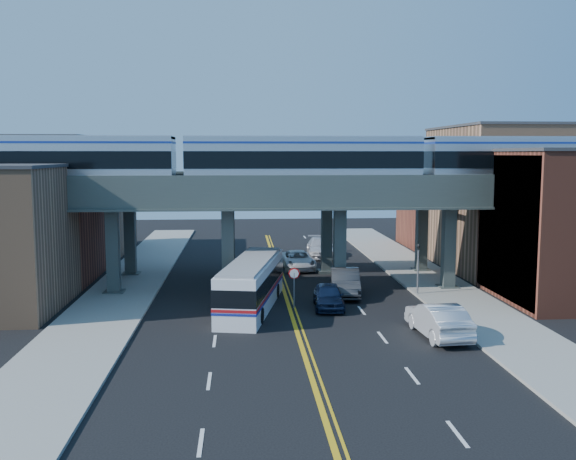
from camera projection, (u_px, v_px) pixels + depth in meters
The scene contains 20 objects.
ground at pixel (293, 320), 38.13m from camera, with size 120.00×120.00×0.00m, color black.
sidewalk_west at pixel (127, 287), 47.18m from camera, with size 5.00×70.00×0.16m, color gray.
sidewalk_east at pixel (433, 283), 48.87m from camera, with size 5.00×70.00×0.16m, color gray.
building_west_b at pixel (50, 208), 51.96m from camera, with size 8.00×14.00×11.00m, color brown.
building_west_c at pixel (88, 212), 65.01m from camera, with size 8.00×10.00×8.00m, color #9F7352.
building_east_a at pixel (564, 227), 42.86m from camera, with size 8.00×10.00×10.00m, color brown.
building_east_b at pixel (494, 199), 54.62m from camera, with size 8.00×14.00×12.00m, color #9F7352.
building_east_c at pixel (445, 205), 67.68m from camera, with size 8.00×10.00×9.00m, color brown.
mural_panel at pixel (506, 231), 42.60m from camera, with size 0.10×9.50×9.50m, color teal.
elevated_viaduct_near at pixel (284, 202), 45.29m from camera, with size 52.00×3.60×7.40m.
elevated_viaduct_far at pixel (278, 195), 52.22m from camera, with size 52.00×3.60×7.40m.
transit_train at pixel (303, 160), 45.04m from camera, with size 50.79×3.19×3.72m.
stop_sign at pixel (294, 281), 40.91m from camera, with size 0.76×0.09×2.63m.
traffic_signal at pixel (418, 263), 44.48m from camera, with size 0.15×0.18×4.10m.
transit_bus at pixel (252, 285), 40.89m from camera, with size 4.71×11.85×2.98m.
car_lane_a at pixel (328, 296), 41.03m from camera, with size 1.85×4.60×1.57m, color black.
car_lane_b at pixel (345, 282), 44.76m from camera, with size 1.94×5.57×1.84m, color #2B2B2D.
car_lane_c at pixel (298, 260), 54.97m from camera, with size 2.57×5.58×1.55m, color white.
car_lane_d at pixel (321, 247), 61.60m from camera, with size 2.50×6.15×1.79m, color #BDBBC1.
car_parked_curb at pixel (438, 320), 34.62m from camera, with size 1.96×5.62×1.85m, color silver.
Camera 1 is at (-3.07, -37.10, 9.83)m, focal length 40.00 mm.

